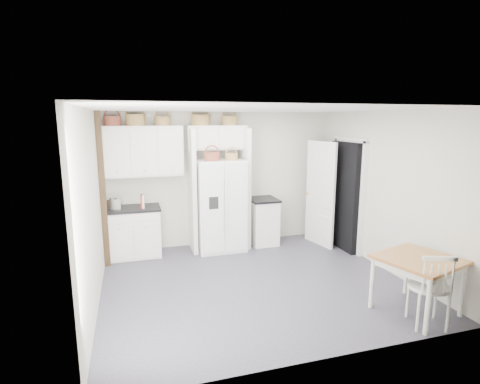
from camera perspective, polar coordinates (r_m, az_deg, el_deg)
name	(u,v)px	position (r m, az deg, el deg)	size (l,w,h in m)	color
floor	(255,282)	(5.93, 2.23, -13.51)	(4.50, 4.50, 0.00)	#35333D
ceiling	(256,109)	(5.40, 2.44, 12.49)	(4.50, 4.50, 0.00)	white
wall_back	(223,179)	(7.41, -2.65, 1.98)	(4.50, 4.50, 0.00)	beige
wall_left	(92,210)	(5.26, -21.59, -2.51)	(4.00, 4.00, 0.00)	beige
wall_right	(385,191)	(6.58, 21.21, 0.11)	(4.00, 4.00, 0.00)	beige
refrigerator	(220,205)	(7.09, -3.06, -2.02)	(0.89, 0.72, 1.73)	white
base_cab_left	(133,233)	(7.10, -15.93, -6.01)	(0.94, 0.59, 0.87)	white
base_cab_right	(263,222)	(7.52, 3.50, -4.58)	(0.50, 0.60, 0.88)	white
dining_table	(416,285)	(5.44, 25.29, -12.69)	(0.89, 0.89, 0.74)	#A45B2B
windsor_chair	(429,287)	(5.13, 26.86, -12.76)	(0.48, 0.44, 0.99)	white
counter_left	(132,209)	(6.98, -16.12, -2.44)	(0.98, 0.63, 0.04)	black
counter_right	(263,199)	(7.41, 3.54, -1.14)	(0.54, 0.64, 0.04)	black
toaster	(113,204)	(6.86, -18.76, -1.80)	(0.29, 0.16, 0.20)	silver
cookbook_red	(142,202)	(6.88, -14.76, -1.42)	(0.03, 0.15, 0.23)	#A2261C
cookbook_cream	(143,202)	(6.88, -14.55, -1.41)	(0.03, 0.15, 0.23)	#F6EECD
basket_upper_a	(112,121)	(6.94, -18.87, 10.20)	(0.29, 0.29, 0.16)	brown
basket_upper_b	(135,120)	(6.94, -15.67, 10.52)	(0.34, 0.34, 0.20)	brown
basket_upper_c	(162,121)	(6.96, -11.74, 10.54)	(0.28, 0.28, 0.16)	brown
basket_bridge_a	(200,120)	(7.05, -6.10, 10.84)	(0.34, 0.34, 0.19)	brown
basket_bridge_b	(229,121)	(7.18, -1.63, 10.80)	(0.30, 0.30, 0.17)	brown
basket_fridge_a	(212,156)	(6.81, -4.30, 5.43)	(0.28, 0.28, 0.15)	brown
basket_fridge_b	(231,157)	(6.90, -1.33, 5.42)	(0.23, 0.23, 0.12)	brown
upper_cabinet	(143,151)	(6.96, -14.50, 6.05)	(1.40, 0.34, 0.90)	white
bridge_cabinet	(217,137)	(7.12, -3.57, 8.29)	(1.12, 0.34, 0.45)	white
fridge_panel_left	(192,191)	(7.01, -7.30, 0.15)	(0.08, 0.60, 2.30)	white
fridge_panel_right	(245,188)	(7.24, 0.69, 0.58)	(0.08, 0.60, 2.30)	white
trim_post	(103,191)	(6.57, -20.18, 0.17)	(0.09, 0.09, 2.60)	#392817
doorway_void	(346,196)	(7.39, 15.81, -0.62)	(0.18, 0.85, 2.05)	black
door_slab	(320,194)	(7.49, 12.12, -0.29)	(0.80, 0.04, 2.05)	white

